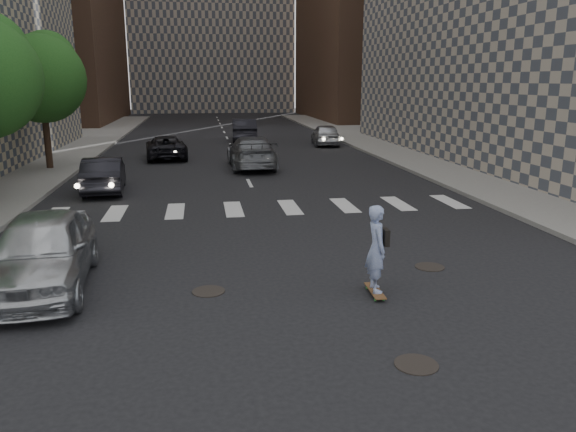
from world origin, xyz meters
name	(u,v)px	position (x,y,z in m)	size (l,w,h in m)	color
ground	(311,308)	(0.00, 0.00, 0.00)	(160.00, 160.00, 0.00)	black
sidewalk_right	(490,157)	(14.50, 20.00, 0.07)	(13.00, 80.00, 0.15)	gray
tree_c	(43,75)	(-9.45, 19.14, 4.65)	(4.20, 4.20, 6.60)	#382619
manhole_a	(416,364)	(1.20, -2.50, 0.01)	(0.70, 0.70, 0.02)	black
manhole_b	(209,291)	(-2.00, 1.20, 0.01)	(0.70, 0.70, 0.02)	black
manhole_c	(430,267)	(3.30, 2.00, 0.01)	(0.70, 0.70, 0.02)	black
skateboarder	(377,249)	(1.46, 0.49, 1.01)	(0.49, 0.98, 1.93)	brown
silver_sedan	(42,251)	(-5.50, 2.00, 0.82)	(1.94, 4.82, 1.64)	silver
traffic_car_a	(104,174)	(-5.94, 13.00, 0.70)	(1.49, 4.27, 1.41)	black
traffic_car_b	(251,152)	(0.50, 18.41, 0.80)	(2.25, 5.54, 1.61)	#5B5D63
traffic_car_c	(166,147)	(-4.03, 22.62, 0.66)	(2.18, 4.73, 1.32)	black
traffic_car_d	(326,134)	(6.50, 27.93, 0.73)	(1.74, 4.31, 1.47)	#B9BCC1
traffic_car_e	(244,130)	(1.17, 31.72, 0.82)	(1.73, 4.96, 1.63)	black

